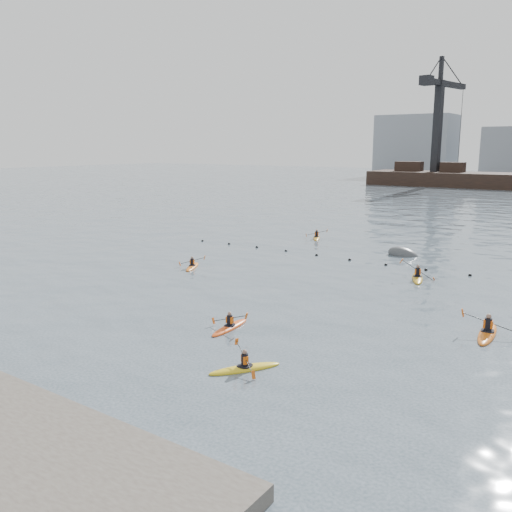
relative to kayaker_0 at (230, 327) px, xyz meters
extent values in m
plane|color=#33424B|center=(-0.12, -4.30, -0.09)|extent=(400.00, 400.00, 0.00)
sphere|color=black|center=(-17.12, 18.20, -0.06)|extent=(0.24, 0.24, 0.24)
sphere|color=black|center=(-14.12, 18.37, -0.06)|extent=(0.24, 0.24, 0.24)
sphere|color=black|center=(-11.12, 18.45, -0.06)|extent=(0.24, 0.24, 0.24)
sphere|color=black|center=(-8.12, 18.42, -0.06)|extent=(0.24, 0.24, 0.24)
sphere|color=black|center=(-5.12, 18.29, -0.06)|extent=(0.24, 0.24, 0.24)
sphere|color=black|center=(-2.12, 18.12, -0.06)|extent=(0.24, 0.24, 0.24)
sphere|color=black|center=(0.88, 17.99, -0.06)|extent=(0.24, 0.24, 0.24)
sphere|color=black|center=(3.88, 17.96, -0.06)|extent=(0.24, 0.24, 0.24)
sphere|color=black|center=(6.88, 18.05, -0.06)|extent=(0.24, 0.24, 0.24)
cube|color=black|center=(-28.12, 105.70, 4.11)|extent=(6.00, 3.00, 2.20)
cube|color=black|center=(-18.12, 105.70, 4.11)|extent=(5.00, 3.00, 2.20)
cube|color=black|center=(-22.12, 105.70, 13.01)|extent=(1.85, 1.85, 20.00)
cube|color=black|center=(-21.65, 108.36, 22.41)|extent=(4.31, 17.93, 1.20)
cube|color=black|center=(-23.22, 99.50, 22.41)|extent=(2.62, 2.94, 2.00)
cube|color=black|center=(-22.12, 105.70, 25.51)|extent=(0.93, 0.93, 5.00)
cube|color=gray|center=(-40.12, 145.70, 8.91)|extent=(22.00, 14.00, 18.00)
ellipsoid|color=#E84E15|center=(0.00, 0.00, -0.05)|extent=(0.84, 3.02, 0.30)
cylinder|color=black|center=(0.00, 0.00, 0.07)|extent=(0.60, 0.60, 0.06)
cylinder|color=black|center=(0.00, 0.00, 0.33)|extent=(0.28, 0.28, 0.48)
cube|color=#E45A0C|center=(0.00, 0.00, 0.35)|extent=(0.35, 0.23, 0.32)
sphere|color=#8C6651|center=(0.00, 0.00, 0.65)|extent=(0.20, 0.20, 0.20)
cylinder|color=black|center=(0.00, 0.00, 0.42)|extent=(1.96, 0.20, 0.63)
cube|color=#D85914|center=(-0.95, -0.08, 0.14)|extent=(0.15, 0.14, 0.32)
cube|color=#D85914|center=(0.95, 0.08, 0.70)|extent=(0.15, 0.14, 0.32)
ellipsoid|color=yellow|center=(3.52, -3.62, -0.05)|extent=(2.17, 2.82, 0.30)
cylinder|color=black|center=(3.52, -3.62, 0.07)|extent=(0.78, 0.78, 0.06)
cylinder|color=black|center=(3.52, -3.62, 0.33)|extent=(0.28, 0.28, 0.49)
cube|color=#E45A0C|center=(3.52, -3.62, 0.35)|extent=(0.39, 0.36, 0.32)
sphere|color=#8C6651|center=(3.52, -3.62, 0.66)|extent=(0.20, 0.20, 0.20)
cylinder|color=black|center=(3.52, -3.62, 0.42)|extent=(1.63, 1.11, 0.75)
cube|color=#D85914|center=(2.72, -3.08, 0.76)|extent=(0.20, 0.20, 0.31)
cube|color=#D85914|center=(4.31, -4.15, 0.09)|extent=(0.20, 0.20, 0.31)
ellipsoid|color=orange|center=(-10.50, 9.21, -0.05)|extent=(1.85, 2.86, 0.29)
cylinder|color=black|center=(-10.50, 9.21, 0.06)|extent=(0.74, 0.74, 0.05)
cylinder|color=black|center=(-10.50, 9.21, 0.32)|extent=(0.27, 0.27, 0.47)
cube|color=#E45A0C|center=(-10.50, 9.21, 0.34)|extent=(0.38, 0.33, 0.31)
sphere|color=#8C6651|center=(-10.50, 9.21, 0.64)|extent=(0.19, 0.19, 0.19)
cylinder|color=black|center=(-10.50, 9.21, 0.41)|extent=(1.73, 0.92, 0.59)
cube|color=#D85914|center=(-11.32, 8.79, 0.15)|extent=(0.17, 0.17, 0.31)
cube|color=#D85914|center=(-9.67, 9.64, 0.67)|extent=(0.17, 0.17, 0.31)
ellipsoid|color=#C39017|center=(4.20, 15.14, -0.05)|extent=(1.78, 3.45, 0.34)
cylinder|color=black|center=(4.20, 15.14, 0.09)|extent=(0.82, 0.82, 0.06)
cylinder|color=black|center=(4.20, 15.14, 0.39)|extent=(0.32, 0.32, 0.56)
cube|color=#E45A0C|center=(4.20, 15.14, 0.41)|extent=(0.44, 0.35, 0.36)
sphere|color=#8C6651|center=(4.20, 15.14, 0.76)|extent=(0.22, 0.22, 0.22)
cylinder|color=black|center=(4.20, 15.14, 0.50)|extent=(1.92, 0.71, 1.27)
cube|color=#D85914|center=(3.17, 14.78, 1.07)|extent=(0.27, 0.22, 0.34)
cube|color=#D85914|center=(5.22, 15.50, -0.08)|extent=(0.27, 0.22, 0.34)
ellipsoid|color=orange|center=(10.50, 6.17, -0.05)|extent=(1.03, 3.67, 0.36)
cylinder|color=black|center=(10.50, 6.17, 0.10)|extent=(0.73, 0.73, 0.07)
cylinder|color=black|center=(10.50, 6.17, 0.42)|extent=(0.34, 0.34, 0.59)
cube|color=#E45A0C|center=(10.50, 6.17, 0.44)|extent=(0.43, 0.28, 0.38)
sphere|color=#8C6651|center=(10.50, 6.17, 0.81)|extent=(0.24, 0.24, 0.24)
cylinder|color=black|center=(10.50, 6.17, 0.53)|extent=(2.42, 0.25, 0.63)
cube|color=#D85914|center=(9.35, 6.08, 0.80)|extent=(0.16, 0.17, 0.39)
ellipsoid|color=#C48517|center=(-9.16, 25.72, -0.05)|extent=(1.96, 3.07, 0.31)
cylinder|color=black|center=(-9.16, 25.72, 0.07)|extent=(0.79, 0.79, 0.06)
cylinder|color=black|center=(-9.16, 25.72, 0.35)|extent=(0.29, 0.29, 0.51)
cube|color=#E45A0C|center=(-9.16, 25.72, 0.37)|extent=(0.41, 0.35, 0.33)
sphere|color=#8C6651|center=(-9.16, 25.72, 0.69)|extent=(0.21, 0.21, 0.21)
cylinder|color=black|center=(-9.16, 25.72, 0.45)|extent=(1.89, 0.97, 0.54)
cube|color=#D85914|center=(-10.05, 25.28, 0.21)|extent=(0.17, 0.18, 0.33)
cube|color=#D85914|center=(-8.27, 26.17, 0.68)|extent=(0.17, 0.18, 0.33)
ellipsoid|color=#424648|center=(0.60, 22.44, -0.09)|extent=(2.88, 1.78, 1.76)
camera|label=1|loc=(15.32, -19.89, 8.57)|focal=38.00mm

